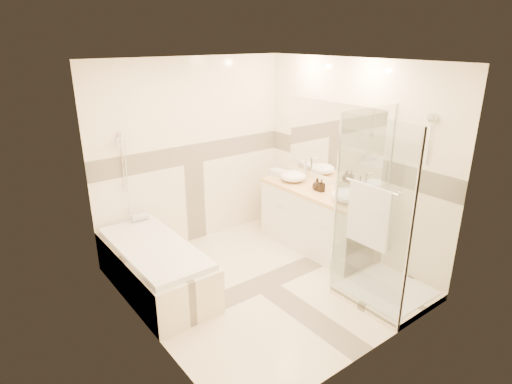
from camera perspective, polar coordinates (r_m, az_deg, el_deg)
room at (r=4.62m, az=1.35°, el=1.50°), size 2.82×3.02×2.52m
bathtub at (r=5.01m, az=-13.30°, el=-9.47°), size 0.75×1.70×0.56m
vanity at (r=5.80m, az=7.78°, el=-3.53°), size 0.58×1.62×0.85m
shower_enclosure at (r=4.83m, az=16.09°, el=-8.24°), size 0.96×0.93×2.04m
vessel_sink_near at (r=5.89m, az=4.99°, el=2.13°), size 0.36×0.36×0.14m
vessel_sink_far at (r=5.26m, az=12.00°, el=-0.42°), size 0.38×0.38×0.15m
faucet_near at (r=6.00m, az=6.54°, el=3.31°), size 0.11×0.03×0.28m
faucet_far at (r=5.39m, az=13.57°, el=0.96°), size 0.12×0.03×0.28m
amenity_bottle_a at (r=5.53m, az=8.69°, el=0.86°), size 0.08×0.08×0.16m
amenity_bottle_b at (r=5.58m, az=8.14°, el=1.03°), size 0.14×0.14×0.16m
folded_towels at (r=6.11m, az=3.09°, el=2.56°), size 0.18×0.28×0.08m
rolled_towel at (r=5.53m, az=-15.22°, el=-3.24°), size 0.21×0.10×0.10m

